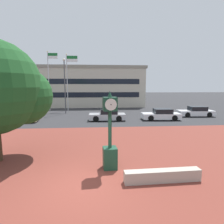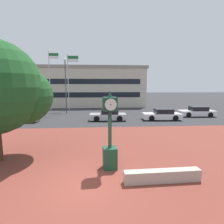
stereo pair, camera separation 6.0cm
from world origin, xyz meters
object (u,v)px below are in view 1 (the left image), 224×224
plaza_tree (0,89)px  car_street_mid (196,112)px  street_clock (110,137)px  car_street_near (18,117)px  car_street_far (108,115)px  flagpole_secondary (68,77)px  civic_building (81,86)px  car_street_distant (161,115)px  flagpole_primary (49,77)px  street_lamp_post (65,81)px

plaza_tree → car_street_mid: 22.16m
street_clock → plaza_tree: plaza_tree is taller
car_street_near → car_street_far: bearing=-90.6°
car_street_far → flagpole_secondary: bearing=32.8°
car_street_far → civic_building: size_ratio=0.17×
car_street_near → civic_building: size_ratio=0.17×
civic_building → car_street_distant: bearing=-59.8°
car_street_far → flagpole_primary: bearing=44.1°
civic_building → street_lamp_post: bearing=-95.6°
car_street_near → street_lamp_post: street_lamp_post is taller
plaza_tree → car_street_distant: 16.83m
flagpole_secondary → street_lamp_post: 3.53m
plaza_tree → street_lamp_post: size_ratio=0.82×
street_clock → car_street_distant: 14.27m
plaza_tree → car_street_near: 11.61m
car_street_near → street_lamp_post: (4.06, 6.04, 4.00)m
street_clock → car_street_mid: size_ratio=0.82×
street_clock → civic_building: 31.03m
flagpole_primary → car_street_mid: bearing=-19.7°
plaza_tree → flagpole_primary: flagpole_primary is taller
flagpole_secondary → car_street_near: bearing=-113.1°
car_street_mid → street_lamp_post: (-17.14, 3.69, 4.00)m
plaza_tree → car_street_mid: size_ratio=1.38×
car_street_far → car_street_near: bearing=93.7°
plaza_tree → flagpole_secondary: (0.57, 20.12, 1.46)m
plaza_tree → civic_building: (1.78, 29.18, -0.01)m
street_clock → plaza_tree: size_ratio=0.59×
flagpole_primary → plaza_tree: bearing=-83.5°
flagpole_primary → civic_building: size_ratio=0.38×
plaza_tree → car_street_near: plaza_tree is taller
car_street_far → street_lamp_post: (-5.60, 5.63, 4.00)m
car_street_distant → flagpole_primary: size_ratio=0.48×
plaza_tree → flagpole_secondary: flagpole_secondary is taller
plaza_tree → car_street_far: plaza_tree is taller
flagpole_primary → flagpole_secondary: bearing=-0.0°
car_street_distant → street_lamp_post: (-11.84, 5.72, 4.00)m
car_street_mid → car_street_distant: bearing=114.0°
car_street_distant → flagpole_secondary: bearing=55.3°
car_street_mid → flagpole_primary: bearing=73.3°
street_clock → car_street_mid: 18.95m
flagpole_secondary → civic_building: bearing=82.4°
plaza_tree → street_lamp_post: bearing=88.1°
car_street_far → flagpole_secondary: 11.64m
plaza_tree → flagpole_primary: size_ratio=0.68×
car_street_near → civic_building: bearing=-18.9°
car_street_near → flagpole_primary: 10.69m
plaza_tree → flagpole_primary: (-2.31, 20.12, 1.54)m
car_street_far → flagpole_primary: 13.30m
car_street_near → street_lamp_post: size_ratio=0.55×
street_clock → flagpole_primary: (-7.85, 21.67, 3.72)m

